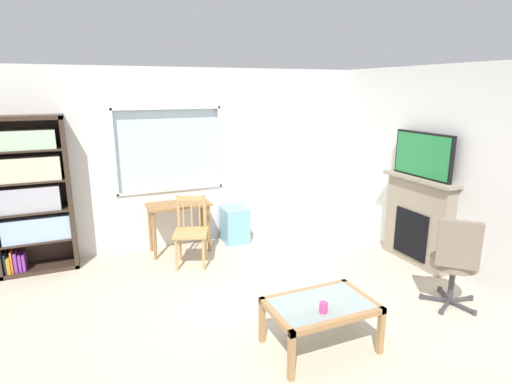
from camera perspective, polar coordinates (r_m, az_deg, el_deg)
name	(u,v)px	position (r m, az deg, el deg)	size (l,w,h in m)	color
ground	(252,316)	(4.44, -0.59, -16.65)	(6.20, 5.68, 0.02)	beige
wall_back_with_window	(192,159)	(6.13, -8.84, 4.50)	(5.20, 0.15, 2.54)	silver
wall_right	(456,173)	(5.52, 25.80, 2.35)	(0.12, 4.88, 2.54)	silver
bookshelf	(30,192)	(5.78, -28.60, -0.06)	(0.90, 0.38, 1.95)	#38281E
desk_under_window	(179,212)	(5.88, -10.58, -2.75)	(0.86, 0.43, 0.70)	olive
wooden_chair	(191,231)	(5.45, -8.93, -5.30)	(0.54, 0.53, 0.90)	tan
plastic_drawer_unit	(234,225)	(6.25, -2.98, -4.50)	(0.35, 0.40, 0.53)	#72ADDB
fireplace	(417,220)	(5.81, 21.31, -3.66)	(0.26, 1.11, 1.16)	gray
tv	(423,155)	(5.61, 21.96, 4.73)	(0.06, 0.91, 0.57)	black
office_chair	(456,259)	(4.78, 25.76, -8.25)	(0.63, 0.60, 1.00)	#7A6B5B
coffee_table	(321,310)	(3.82, 8.90, -15.68)	(0.93, 0.61, 0.44)	#8C9E99
sippy_cup	(324,307)	(3.63, 9.27, -15.39)	(0.07, 0.07, 0.09)	#DB3D84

